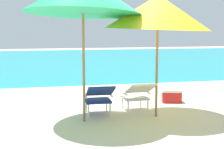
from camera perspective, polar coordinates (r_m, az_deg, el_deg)
The scene contains 6 objects.
ground_plane at distance 10.70m, azimuth -3.93°, elevation -1.57°, with size 40.00×40.00×0.00m, color beige.
ocean_band at distance 19.21m, azimuth -7.83°, elevation 2.57°, with size 40.00×18.00×0.01m, color teal.
lounge_chair_left at distance 6.65m, azimuth -2.27°, elevation -3.83°, with size 0.57×0.89×0.68m.
lounge_chair_right at distance 6.95m, azimuth 4.47°, elevation -3.34°, with size 0.58×0.90×0.68m.
beach_umbrella_right at distance 6.55m, azimuth 7.97°, elevation 10.63°, with size 2.84×2.84×2.44m.
cooler_box at distance 8.07m, azimuth 10.29°, elevation -3.62°, with size 0.53×0.43×0.32m.
Camera 1 is at (-1.58, -6.44, 1.75)m, focal length 52.68 mm.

